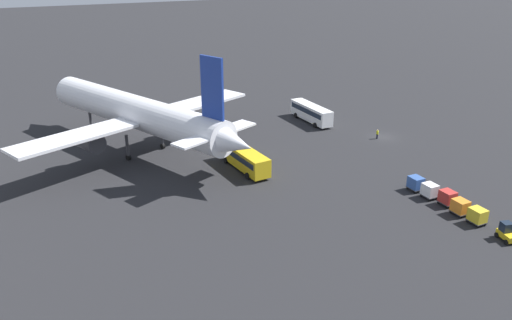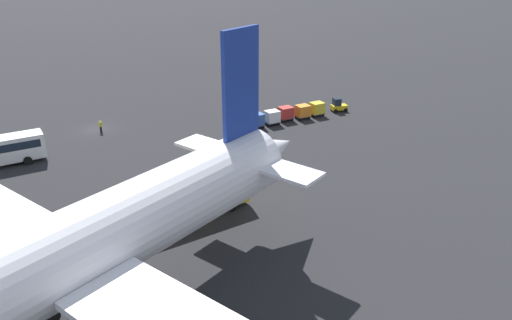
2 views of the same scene
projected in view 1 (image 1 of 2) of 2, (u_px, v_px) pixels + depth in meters
The scene contains 11 objects.
ground_plane at pixel (383, 137), 90.95m from camera, with size 600.00×600.00×0.00m, color #232326.
airplane at pixel (137, 113), 81.25m from camera, with size 48.67×42.02×18.26m.
shuttle_bus_near at pixel (311, 112), 98.49m from camera, with size 11.64×3.02×3.37m.
shuttle_bus_far at pixel (244, 157), 76.50m from camera, with size 11.65×3.64×3.24m.
baggage_tug at pixel (507, 232), 57.64m from camera, with size 2.66×2.16×2.10m.
worker_person at pixel (377, 134), 89.68m from camera, with size 0.38×0.38×1.74m.
cargo_cart_yellow at pixel (477, 215), 60.94m from camera, with size 2.03×1.72×2.06m.
cargo_cart_orange at pixel (460, 206), 63.11m from camera, with size 2.03×1.72×2.06m.
cargo_cart_red at pixel (448, 197), 65.53m from camera, with size 2.03×1.72×2.06m.
cargo_cart_white at pixel (430, 190), 67.50m from camera, with size 2.03×1.72×2.06m.
cargo_cart_blue at pixel (416, 183), 69.67m from camera, with size 2.03×1.72×2.06m.
Camera 1 is at (-65.98, 59.50, 30.57)m, focal length 35.00 mm.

